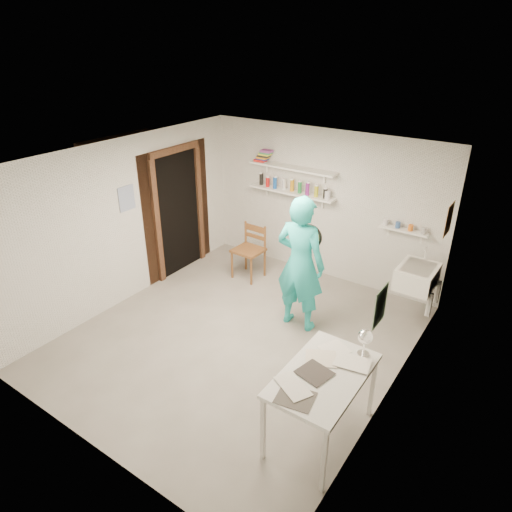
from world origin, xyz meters
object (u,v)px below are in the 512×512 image
Objects in this scene: wooden_chair at (248,250)px; desk_lamp at (365,337)px; man at (300,264)px; wall_clock at (310,237)px; work_table at (321,405)px; belfast_sink at (417,277)px.

wooden_chair is 3.30m from desk_lamp.
man is 0.38m from wall_clock.
desk_lamp is at bearing -45.88° from wall_clock.
man is at bearing 140.65° from desk_lamp.
wall_clock reaches higher than work_table.
desk_lamp is at bearing -87.67° from belfast_sink.
belfast_sink is 4.06× the size of desk_lamp.
desk_lamp is (0.09, -2.09, 0.31)m from belfast_sink.
wall_clock is at bearing -92.53° from man.
work_table is at bearing 124.90° from man.
wooden_chair is (-1.35, 0.72, -0.45)m from man.
belfast_sink is at bearing 29.84° from wall_clock.
man is (-1.26, -0.98, 0.24)m from belfast_sink.
desk_lamp reaches higher than work_table.
desk_lamp is at bearing -32.19° from wooden_chair.
wall_clock is 0.35× the size of wooden_chair.
wooden_chair reaches higher than work_table.
wooden_chair is at bearing -29.34° from man.
work_table is 0.80m from desk_lamp.
belfast_sink is at bearing 92.33° from desk_lamp.
man is at bearing -92.53° from wall_clock.
man is 12.72× the size of desk_lamp.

